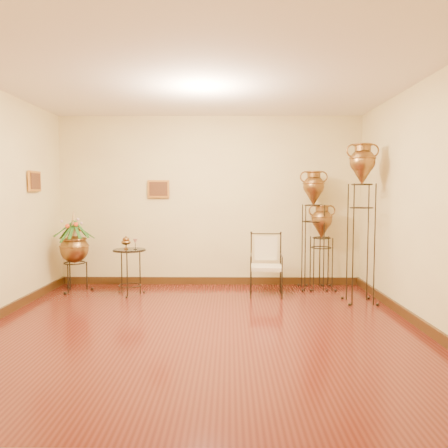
{
  "coord_description": "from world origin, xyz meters",
  "views": [
    {
      "loc": [
        0.32,
        -4.77,
        1.52
      ],
      "look_at": [
        0.25,
        1.3,
        1.1
      ],
      "focal_mm": 35.0,
      "sensor_mm": 36.0,
      "label": 1
    }
  ],
  "objects_px": {
    "armchair": "(266,265)",
    "amphora_tall": "(361,221)",
    "amphora_mid": "(313,229)",
    "planter_urn": "(74,245)",
    "side_table": "(130,271)"
  },
  "relations": [
    {
      "from": "armchair",
      "to": "amphora_tall",
      "type": "bearing_deg",
      "value": -13.85
    },
    {
      "from": "amphora_mid",
      "to": "armchair",
      "type": "height_order",
      "value": "amphora_mid"
    },
    {
      "from": "amphora_tall",
      "to": "amphora_mid",
      "type": "xyz_separation_m",
      "value": [
        -0.49,
        0.87,
        -0.18
      ]
    },
    {
      "from": "amphora_tall",
      "to": "planter_urn",
      "type": "height_order",
      "value": "amphora_tall"
    },
    {
      "from": "amphora_mid",
      "to": "planter_urn",
      "type": "bearing_deg",
      "value": -177.02
    },
    {
      "from": "planter_urn",
      "to": "amphora_mid",
      "type": "bearing_deg",
      "value": 2.98
    },
    {
      "from": "amphora_tall",
      "to": "armchair",
      "type": "bearing_deg",
      "value": 162.63
    },
    {
      "from": "amphora_mid",
      "to": "armchair",
      "type": "bearing_deg",
      "value": -148.75
    },
    {
      "from": "amphora_mid",
      "to": "planter_urn",
      "type": "xyz_separation_m",
      "value": [
        -3.75,
        -0.2,
        -0.24
      ]
    },
    {
      "from": "amphora_tall",
      "to": "armchair",
      "type": "distance_m",
      "value": 1.5
    },
    {
      "from": "amphora_tall",
      "to": "armchair",
      "type": "relative_size",
      "value": 2.41
    },
    {
      "from": "armchair",
      "to": "side_table",
      "type": "relative_size",
      "value": 1.06
    },
    {
      "from": "amphora_tall",
      "to": "amphora_mid",
      "type": "relative_size",
      "value": 1.17
    },
    {
      "from": "planter_urn",
      "to": "amphora_tall",
      "type": "bearing_deg",
      "value": -9.09
    },
    {
      "from": "armchair",
      "to": "planter_urn",
      "type": "bearing_deg",
      "value": 178.14
    }
  ]
}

